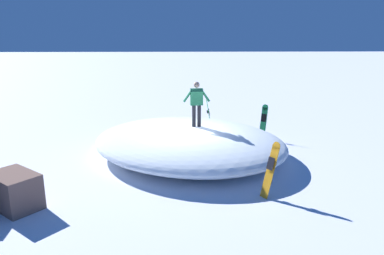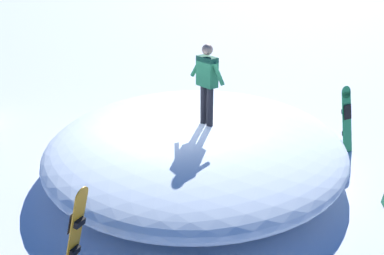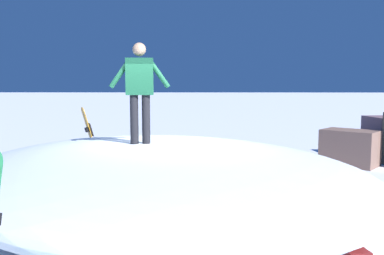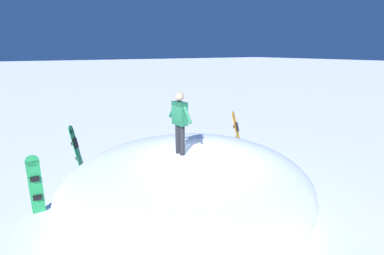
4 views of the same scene
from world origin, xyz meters
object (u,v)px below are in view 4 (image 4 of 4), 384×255
snowboard_secondary_upright (35,184)px  snowboard_tertiary_upright (237,131)px  snowboard_primary_upright (76,148)px  snowboarder_standing (180,119)px

snowboard_secondary_upright → snowboard_tertiary_upright: snowboard_secondary_upright is taller
snowboard_secondary_upright → snowboard_tertiary_upright: bearing=98.5°
snowboard_secondary_upright → snowboard_tertiary_upright: size_ratio=1.01×
snowboard_tertiary_upright → snowboard_primary_upright: bearing=-102.3°
snowboard_tertiary_upright → snowboarder_standing: bearing=-62.8°
snowboarder_standing → snowboard_tertiary_upright: snowboarder_standing is taller
snowboarder_standing → snowboard_tertiary_upright: size_ratio=1.07×
snowboard_primary_upright → snowboard_tertiary_upright: bearing=77.7°
snowboarder_standing → snowboard_primary_upright: (-3.15, -2.15, -1.33)m
snowboarder_standing → snowboard_secondary_upright: 3.83m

